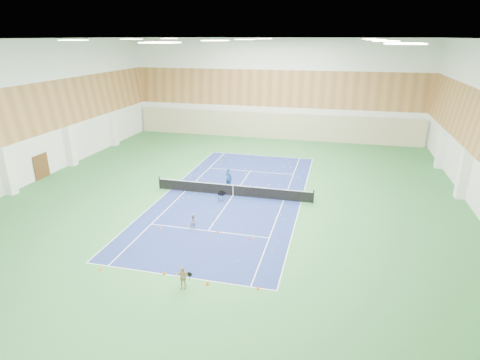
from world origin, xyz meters
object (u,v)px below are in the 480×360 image
Objects in this scene: coach at (229,178)px; tennis_net at (233,189)px; child_court at (194,221)px; child_apron at (183,278)px; ball_cart at (222,196)px.

tennis_net is at bearing 139.95° from coach.
child_court is 0.84× the size of child_apron.
tennis_net reaches higher than ball_cart.
child_apron is 1.55× the size of ball_cart.
tennis_net is at bearing 40.07° from child_court.
coach is at bearing 48.09° from child_court.
coach reaches higher than tennis_net.
child_court is at bearing -84.38° from ball_cart.
child_apron reaches higher than tennis_net.
child_apron is (1.80, -6.51, 0.10)m from child_court.
ball_cart is (-0.57, -1.28, -0.15)m from tennis_net.
child_court is (-1.04, -6.27, -0.03)m from tennis_net.
child_apron is at bearing -72.38° from ball_cart.
tennis_net is 7.32× the size of coach.
ball_cart is at bearing 119.29° from coach.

